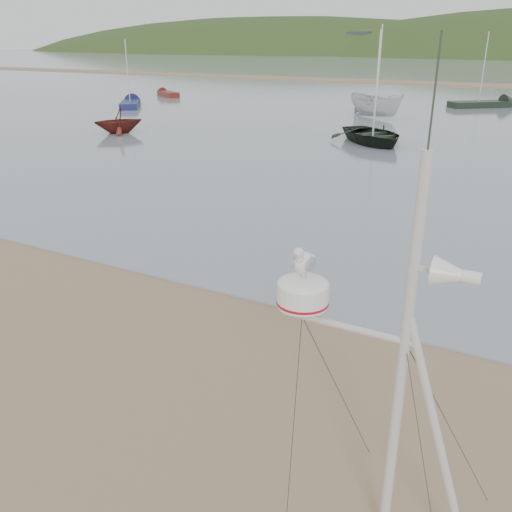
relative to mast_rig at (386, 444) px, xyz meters
The scene contains 9 objects.
ground 5.13m from the mast_rig, behind, with size 560.00×560.00×0.00m, color #83674C.
sandbar 70.75m from the mast_rig, 93.99° to the left, with size 560.00×7.00×0.07m, color #83674C.
mast_rig is the anchor object (origin of this frame).
boat_dark 25.67m from the mast_rig, 107.62° to the left, with size 3.47×1.01×4.86m, color black.
boat_red 30.41m from the mast_rig, 137.49° to the left, with size 2.45×1.50×2.84m, color #5B1D15.
boat_white 36.40m from the mast_rig, 107.26° to the left, with size 1.77×1.82×4.70m, color silver.
dinghy_red_far 53.43m from the mast_rig, 130.30° to the left, with size 4.41×3.27×1.09m.
sailboat_blue_near 45.37m from the mast_rig, 134.35° to the left, with size 4.59×5.54×5.83m.
sailboat_dark_mid 46.72m from the mast_rig, 94.87° to the left, with size 5.99×5.42×6.49m.
Camera 1 is at (5.94, -5.30, 5.34)m, focal length 38.00 mm.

